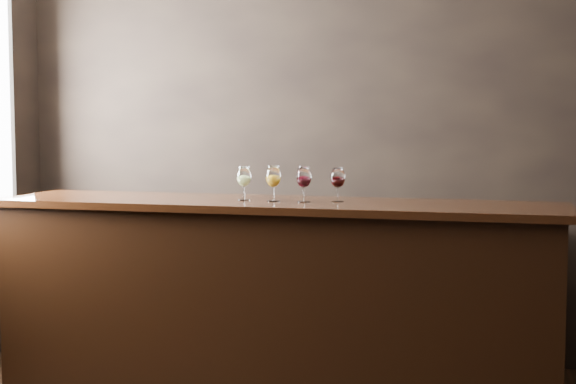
% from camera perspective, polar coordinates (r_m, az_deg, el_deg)
% --- Properties ---
extents(room_shell, '(5.02, 4.52, 2.81)m').
position_cam_1_polar(room_shell, '(3.18, -2.18, 10.09)').
color(room_shell, black).
rests_on(room_shell, ground).
extents(bar_counter, '(3.06, 0.74, 1.06)m').
position_cam_1_polar(bar_counter, '(4.49, -1.08, -7.92)').
color(bar_counter, black).
rests_on(bar_counter, ground).
extents(bar_top, '(3.16, 0.81, 0.04)m').
position_cam_1_polar(bar_top, '(4.40, -1.09, -0.89)').
color(bar_top, black).
rests_on(bar_top, bar_counter).
extents(back_bar_shelf, '(2.51, 0.40, 0.91)m').
position_cam_1_polar(back_bar_shelf, '(5.15, 3.34, -7.19)').
color(back_bar_shelf, black).
rests_on(back_bar_shelf, ground).
extents(glass_white, '(0.08, 0.08, 0.19)m').
position_cam_1_polar(glass_white, '(4.43, -3.16, 1.05)').
color(glass_white, white).
rests_on(glass_white, bar_top).
extents(glass_amber, '(0.08, 0.08, 0.20)m').
position_cam_1_polar(glass_amber, '(4.35, -1.06, 1.06)').
color(glass_amber, white).
rests_on(glass_amber, bar_top).
extents(glass_red_a, '(0.08, 0.08, 0.19)m').
position_cam_1_polar(glass_red_a, '(4.32, 1.13, 1.00)').
color(glass_red_a, white).
rests_on(glass_red_a, bar_top).
extents(glass_red_b, '(0.08, 0.08, 0.19)m').
position_cam_1_polar(glass_red_b, '(4.34, 3.57, 0.97)').
color(glass_red_b, white).
rests_on(glass_red_b, bar_top).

